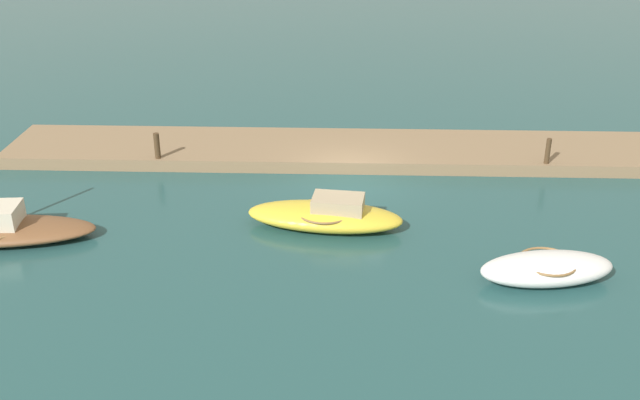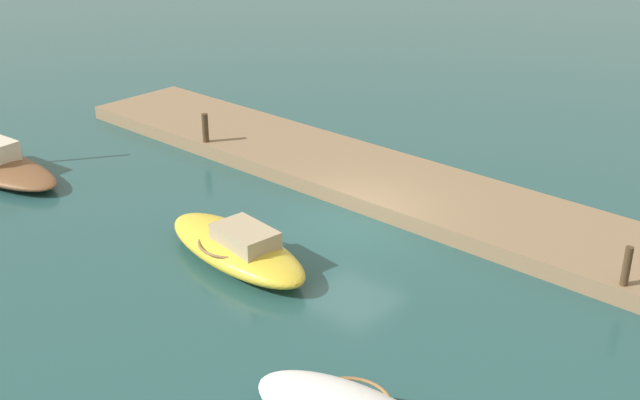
# 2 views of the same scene
# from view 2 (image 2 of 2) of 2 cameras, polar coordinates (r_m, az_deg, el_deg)

# --- Properties ---
(ground_plane) EXTENTS (84.00, 84.00, 0.00)m
(ground_plane) POSITION_cam_2_polar(r_m,az_deg,el_deg) (22.46, 2.40, -1.71)
(ground_plane) COLOR #234C4C
(dock_platform) EXTENTS (27.09, 3.87, 0.47)m
(dock_platform) POSITION_cam_2_polar(r_m,az_deg,el_deg) (24.24, 6.29, 0.77)
(dock_platform) COLOR #846B4C
(dock_platform) RESTS_ON ground_plane
(motorboat_yellow) EXTENTS (5.19, 2.41, 1.11)m
(motorboat_yellow) POSITION_cam_2_polar(r_m,az_deg,el_deg) (20.33, -5.96, -3.35)
(motorboat_yellow) COLOR gold
(motorboat_yellow) RESTS_ON ground_plane
(mooring_post_west) EXTENTS (0.19, 0.19, 0.98)m
(mooring_post_west) POSITION_cam_2_polar(r_m,az_deg,el_deg) (19.55, 21.06, -4.43)
(mooring_post_west) COLOR #47331E
(mooring_post_west) RESTS_ON dock_platform
(mooring_post_mid_west) EXTENTS (0.22, 0.22, 1.00)m
(mooring_post_mid_west) POSITION_cam_2_polar(r_m,az_deg,el_deg) (27.46, -8.20, 5.13)
(mooring_post_mid_west) COLOR #47331E
(mooring_post_mid_west) RESTS_ON dock_platform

